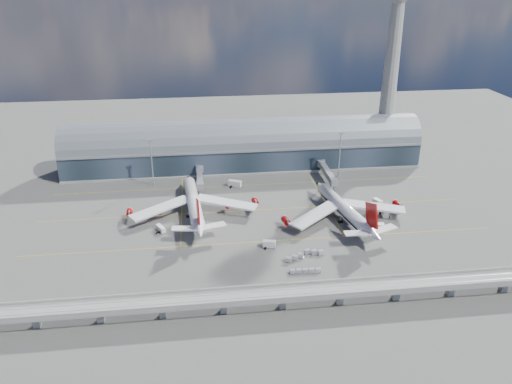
{
  "coord_description": "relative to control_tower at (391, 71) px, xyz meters",
  "views": [
    {
      "loc": [
        -25.61,
        -191.16,
        105.84
      ],
      "look_at": [
        -1.06,
        10.0,
        14.0
      ],
      "focal_mm": 35.0,
      "sensor_mm": 36.0,
      "label": 1
    }
  ],
  "objects": [
    {
      "name": "floodlight_mast_left",
      "position": [
        -135.0,
        -28.0,
        -38.0
      ],
      "size": [
        3.0,
        0.7,
        25.7
      ],
      "color": "gray",
      "rests_on": "ground"
    },
    {
      "name": "service_truck_3",
      "position": [
        -26.32,
        -76.47,
        -50.01
      ],
      "size": [
        3.46,
        6.87,
        3.18
      ],
      "rotation": [
        0.0,
        0.0,
        -0.14
      ],
      "color": "silver",
      "rests_on": "ground"
    },
    {
      "name": "floodlight_mast_right",
      "position": [
        -35.0,
        -28.0,
        -38.0
      ],
      "size": [
        3.0,
        0.7,
        25.7
      ],
      "color": "gray",
      "rests_on": "ground"
    },
    {
      "name": "service_truck_1",
      "position": [
        -83.59,
        -98.09,
        -50.1
      ],
      "size": [
        5.68,
        3.6,
        3.04
      ],
      "rotation": [
        0.0,
        0.0,
        1.33
      ],
      "color": "silver",
      "rests_on": "ground"
    },
    {
      "name": "ground",
      "position": [
        -85.0,
        -83.0,
        -51.64
      ],
      "size": [
        500.0,
        500.0,
        0.0
      ],
      "primitive_type": "plane",
      "color": "#474744",
      "rests_on": "ground"
    },
    {
      "name": "cargo_train_2",
      "position": [
        -66.53,
        -105.53,
        -50.7
      ],
      "size": [
        8.18,
        3.52,
        1.79
      ],
      "rotation": [
        0.0,
        0.0,
        1.81
      ],
      "color": "gray",
      "rests_on": "ground"
    },
    {
      "name": "jet_bridge_right",
      "position": [
        -42.68,
        -31.82,
        -46.46
      ],
      "size": [
        4.4,
        32.0,
        7.25
      ],
      "color": "gray",
      "rests_on": "ground"
    },
    {
      "name": "terminal",
      "position": [
        -85.0,
        -5.01,
        -40.3
      ],
      "size": [
        200.0,
        30.0,
        28.0
      ],
      "color": "#1E2932",
      "rests_on": "ground"
    },
    {
      "name": "airliner_right",
      "position": [
        -45.89,
        -77.75,
        -46.53
      ],
      "size": [
        59.09,
        61.83,
        19.69
      ],
      "rotation": [
        0.0,
        0.0,
        0.18
      ],
      "color": "white",
      "rests_on": "ground"
    },
    {
      "name": "control_tower",
      "position": [
        0.0,
        0.0,
        0.0
      ],
      "size": [
        19.0,
        19.0,
        103.0
      ],
      "color": "gray",
      "rests_on": "ground"
    },
    {
      "name": "airliner_left",
      "position": [
        -114.01,
        -64.81,
        -46.0
      ],
      "size": [
        61.6,
        64.74,
        19.72
      ],
      "rotation": [
        0.0,
        0.0,
        0.08
      ],
      "color": "white",
      "rests_on": "ground"
    },
    {
      "name": "cargo_train_1",
      "position": [
        -72.77,
        -118.28,
        -50.8
      ],
      "size": [
        12.12,
        1.96,
        1.6
      ],
      "rotation": [
        0.0,
        0.0,
        1.61
      ],
      "color": "gray",
      "rests_on": "ground"
    },
    {
      "name": "cargo_train_0",
      "position": [
        -75.05,
        -108.78,
        -50.64
      ],
      "size": [
        8.57,
        5.08,
        1.92
      ],
      "rotation": [
        0.0,
        0.0,
        1.16
      ],
      "color": "gray",
      "rests_on": "ground"
    },
    {
      "name": "service_truck_0",
      "position": [
        -128.82,
        -78.56,
        -50.36
      ],
      "size": [
        4.71,
        6.13,
        2.47
      ],
      "rotation": [
        0.0,
        0.0,
        0.53
      ],
      "color": "silver",
      "rests_on": "ground"
    },
    {
      "name": "guideway",
      "position": [
        -85.0,
        -138.0,
        -46.34
      ],
      "size": [
        220.0,
        8.5,
        7.2
      ],
      "color": "gray",
      "rests_on": "ground"
    },
    {
      "name": "service_truck_5",
      "position": [
        -92.54,
        -34.02,
        -49.93
      ],
      "size": [
        7.36,
        5.3,
        3.33
      ],
      "rotation": [
        0.0,
        0.0,
        1.13
      ],
      "color": "silver",
      "rests_on": "ground"
    },
    {
      "name": "service_truck_4",
      "position": [
        -25.54,
        -64.49,
        -50.16
      ],
      "size": [
        3.98,
        5.54,
        2.92
      ],
      "rotation": [
        0.0,
        0.0,
        0.37
      ],
      "color": "silver",
      "rests_on": "ground"
    },
    {
      "name": "jet_bridge_left",
      "position": [
        -110.68,
        -29.88,
        -46.46
      ],
      "size": [
        4.4,
        28.0,
        7.25
      ],
      "color": "gray",
      "rests_on": "ground"
    },
    {
      "name": "service_truck_2",
      "position": [
        -36.04,
        -88.75,
        -49.93
      ],
      "size": [
        9.42,
        4.7,
        3.28
      ],
      "rotation": [
        0.0,
        0.0,
        1.33
      ],
      "color": "silver",
      "rests_on": "ground"
    },
    {
      "name": "taxi_lines",
      "position": [
        -85.0,
        -60.89,
        -51.63
      ],
      "size": [
        200.0,
        80.12,
        0.01
      ],
      "color": "gold",
      "rests_on": "ground"
    }
  ]
}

